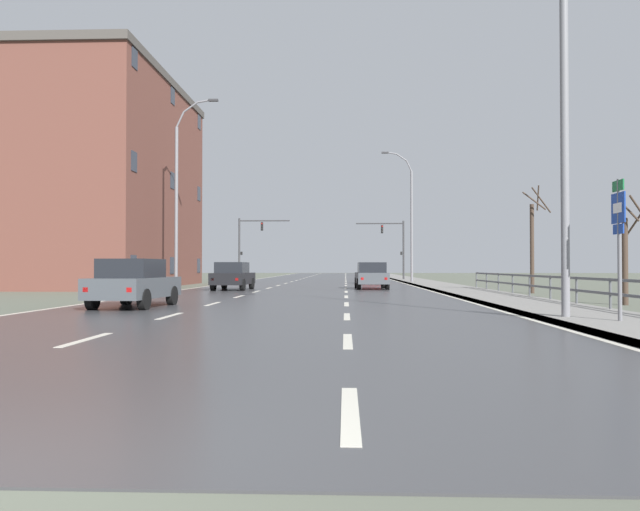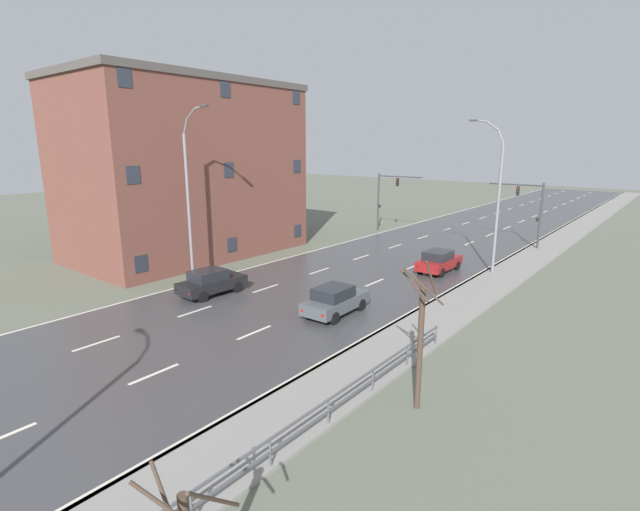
# 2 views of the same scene
# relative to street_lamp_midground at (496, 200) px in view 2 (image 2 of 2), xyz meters

# --- Properties ---
(ground_plane) EXTENTS (160.00, 160.00, 0.12)m
(ground_plane) POSITION_rel_street_lamp_midground_xyz_m (-7.44, 1.18, -5.23)
(ground_plane) COLOR #5B6051
(road_asphalt_strip) EXTENTS (14.00, 120.00, 0.03)m
(road_asphalt_strip) POSITION_rel_street_lamp_midground_xyz_m (-7.44, 13.17, -5.16)
(road_asphalt_strip) COLOR #3D3D3F
(road_asphalt_strip) RESTS_ON ground
(sidewalk_right) EXTENTS (3.00, 120.00, 0.12)m
(sidewalk_right) POSITION_rel_street_lamp_midground_xyz_m (0.99, 13.18, -5.11)
(sidewalk_right) COLOR gray
(sidewalk_right) RESTS_ON ground
(street_lamp_midground) EXTENTS (2.49, 0.24, 10.56)m
(street_lamp_midground) POSITION_rel_street_lamp_midground_xyz_m (0.00, 0.00, 0.00)
(street_lamp_midground) COLOR slate
(street_lamp_midground) RESTS_ON ground
(street_lamp_left_bank) EXTENTS (2.55, 0.24, 11.18)m
(street_lamp_left_bank) POSITION_rel_street_lamp_midground_xyz_m (-14.89, -14.03, 0.30)
(street_lamp_left_bank) COLOR slate
(street_lamp_left_bank) RESTS_ON ground
(traffic_signal_right) EXTENTS (4.67, 0.36, 5.74)m
(traffic_signal_right) POSITION_rel_street_lamp_midground_xyz_m (-0.38, 10.35, -1.40)
(traffic_signal_right) COLOR #38383A
(traffic_signal_right) RESTS_ON ground
(traffic_signal_left) EXTENTS (4.96, 0.36, 5.99)m
(traffic_signal_left) POSITION_rel_street_lamp_midground_xyz_m (-14.45, 9.72, -1.23)
(traffic_signal_left) COLOR #38383A
(traffic_signal_left) RESTS_ON ground
(car_far_left) EXTENTS (1.87, 4.12, 1.57)m
(car_far_left) POSITION_rel_street_lamp_midground_xyz_m (-3.03, -1.86, -4.37)
(car_far_left) COLOR maroon
(car_far_left) RESTS_ON ground
(car_near_right) EXTENTS (1.94, 4.15, 1.57)m
(car_near_right) POSITION_rel_street_lamp_midground_xyz_m (-3.61, -13.35, -4.37)
(car_near_right) COLOR #474C51
(car_near_right) RESTS_ON ground
(car_distant) EXTENTS (1.98, 4.18, 1.57)m
(car_distant) POSITION_rel_street_lamp_midground_xyz_m (-11.46, -15.33, -4.37)
(car_distant) COLOR black
(car_distant) RESTS_ON ground
(brick_building) EXTENTS (10.73, 17.95, 13.78)m
(brick_building) POSITION_rel_street_lamp_midground_xyz_m (-21.90, -9.19, 1.73)
(brick_building) COLOR brown
(brick_building) RESTS_ON ground
(bare_tree_mid) EXTENTS (1.48, 1.19, 5.33)m
(bare_tree_mid) POSITION_rel_street_lamp_midground_xyz_m (4.13, -18.94, -2.70)
(bare_tree_mid) COLOR #423328
(bare_tree_mid) RESTS_ON ground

